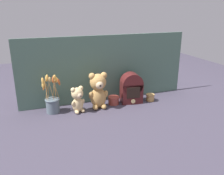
{
  "coord_description": "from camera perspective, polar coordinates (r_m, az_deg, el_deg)",
  "views": [
    {
      "loc": [
        -0.64,
        -1.72,
        0.8
      ],
      "look_at": [
        0.0,
        0.02,
        0.16
      ],
      "focal_mm": 38.0,
      "sensor_mm": 36.0,
      "label": 1
    }
  ],
  "objects": [
    {
      "name": "ground_plane",
      "position": [
        2.01,
        0.2,
        -4.49
      ],
      "size": [
        4.0,
        4.0,
        0.0
      ],
      "primitive_type": "plane",
      "color": "#3D3847"
    },
    {
      "name": "backdrop_wall",
      "position": [
        2.06,
        -1.42,
        4.59
      ],
      "size": [
        1.5,
        0.02,
        0.57
      ],
      "color": "#4C6B5B",
      "rests_on": "ground"
    },
    {
      "name": "teddy_bear_large",
      "position": [
        1.92,
        -3.31,
        -0.56
      ],
      "size": [
        0.16,
        0.15,
        0.3
      ],
      "color": "tan",
      "rests_on": "ground"
    },
    {
      "name": "teddy_bear_medium",
      "position": [
        1.87,
        -8.25,
        -2.77
      ],
      "size": [
        0.12,
        0.11,
        0.21
      ],
      "color": "#DBBC84",
      "rests_on": "ground"
    },
    {
      "name": "flower_vase",
      "position": [
        1.92,
        -14.16,
        -3.25
      ],
      "size": [
        0.15,
        0.13,
        0.31
      ],
      "color": "slate",
      "rests_on": "ground"
    },
    {
      "name": "vintage_radio",
      "position": [
        2.05,
        4.7,
        -0.13
      ],
      "size": [
        0.19,
        0.14,
        0.26
      ],
      "color": "#4C1919",
      "rests_on": "ground"
    },
    {
      "name": "decorative_tin_tall",
      "position": [
        2.14,
        9.15,
        -2.33
      ],
      "size": [
        0.07,
        0.07,
        0.06
      ],
      "color": "tan",
      "rests_on": "ground"
    },
    {
      "name": "decorative_tin_short",
      "position": [
        2.03,
        0.39,
        -3.1
      ],
      "size": [
        0.1,
        0.1,
        0.07
      ],
      "color": "#993D33",
      "rests_on": "ground"
    }
  ]
}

